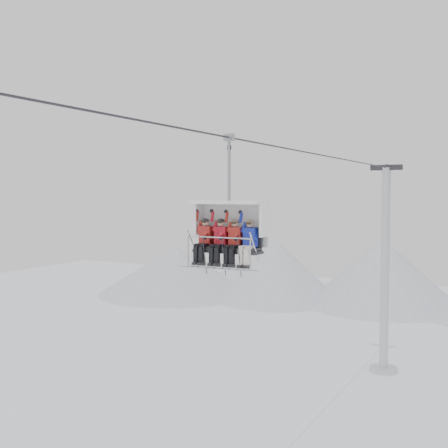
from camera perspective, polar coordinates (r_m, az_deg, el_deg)
The scene contains 8 objects.
ridgeline at distance 58.22m, azimuth 18.67°, elevation -5.76°, with size 72.00×21.00×7.00m.
lift_tower_right at distance 38.01m, azimuth 16.01°, elevation -5.87°, with size 2.00×1.80×13.48m.
haul_cable at distance 16.80m, azimuth -0.00°, elevation 8.88°, with size 0.06×0.06×50.00m, color #2D2D32.
chairlift_carrier at distance 17.13m, azimuth 0.71°, elevation -0.09°, with size 2.28×1.17×3.98m.
skier_far_left at distance 17.27m, azimuth -2.04°, elevation -1.61°, with size 0.39×1.69×1.57m.
skier_center_left at distance 17.00m, azimuth -0.45°, elevation -1.68°, with size 0.39×1.69×1.57m.
skier_center_right at distance 16.77m, azimuth 1.03°, elevation -1.75°, with size 0.39×1.69×1.56m.
skier_far_right at distance 16.56m, azimuth 2.51°, elevation -1.83°, with size 0.38×1.69×1.55m.
Camera 1 is at (7.92, -14.71, 11.60)m, focal length 45.00 mm.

